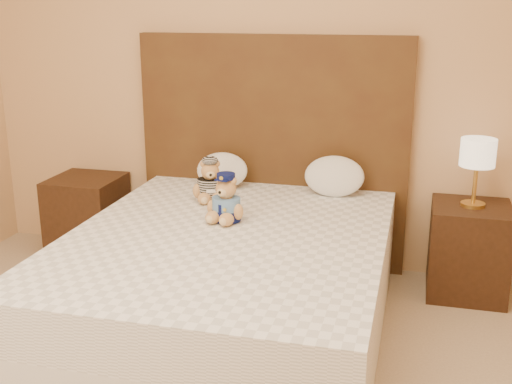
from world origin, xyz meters
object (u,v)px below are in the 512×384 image
Objects in this scene: bed at (228,283)px; pillow_right at (334,174)px; lamp at (478,156)px; nightstand_right at (468,250)px; teddy_prisoner at (210,180)px; teddy_police at (226,198)px; pillow_left at (222,169)px; nightstand_left at (88,216)px.

pillow_right reaches higher than bed.
lamp reaches higher than bed.
nightstand_right is 1.59m from teddy_prisoner.
teddy_police reaches higher than pillow_right.
pillow_left is (-1.54, 0.03, 0.39)m from nightstand_right.
pillow_right is (-0.82, 0.03, -0.17)m from lamp.
teddy_prisoner is at bearing 133.77° from teddy_police.
nightstand_right is 0.91m from pillow_right.
teddy_police is 1.05× the size of teddy_prisoner.
nightstand_left is at bearing 180.00° from lamp.
lamp reaches higher than teddy_prisoner.
nightstand_left is at bearing 180.00° from nightstand_right.
nightstand_right is at bearing 0.00° from nightstand_left.
nightstand_left is at bearing 147.38° from bed.
pillow_right reaches higher than pillow_left.
pillow_left is at bearing 1.78° from nightstand_left.
pillow_right is (0.43, 0.83, 0.40)m from bed.
nightstand_left is at bearing -178.22° from pillow_left.
teddy_police reaches higher than nightstand_right.
pillow_left is (-0.29, 0.83, 0.39)m from bed.
pillow_right reaches higher than nightstand_left.
pillow_left is (0.96, 0.03, 0.39)m from nightstand_left.
pillow_right is (0.69, 0.31, 0.00)m from teddy_prisoner.
teddy_police is 0.72× the size of pillow_right.
pillow_right is at bearing 1.02° from nightstand_left.
nightstand_left is 1.00× the size of nightstand_right.
teddy_prisoner is 0.76m from pillow_right.
pillow_right is (0.49, 0.64, -0.00)m from teddy_police.
nightstand_left and nightstand_right have the same top height.
teddy_prisoner reaches higher than bed.
teddy_prisoner reaches higher than pillow_left.
lamp reaches higher than nightstand_right.
pillow_right is at bearing 177.90° from lamp.
teddy_prisoner is (-1.51, -0.28, 0.40)m from nightstand_right.
teddy_prisoner is 0.75× the size of pillow_left.
teddy_police reaches higher than teddy_prisoner.
pillow_right reaches higher than nightstand_right.
nightstand_right is 0.57m from lamp.
pillow_right is (1.68, 0.03, 0.40)m from nightstand_left.
teddy_prisoner reaches higher than nightstand_left.
nightstand_right is 1.64× the size of pillow_left.
pillow_left is 0.72m from pillow_right.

